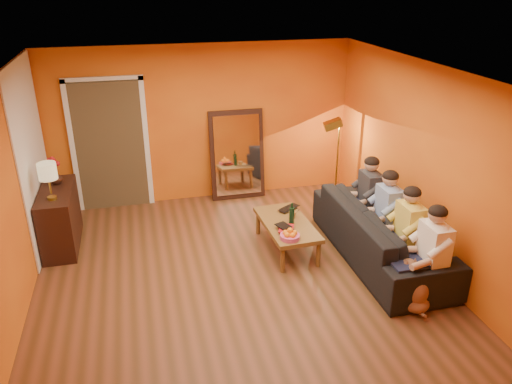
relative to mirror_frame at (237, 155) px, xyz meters
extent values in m
cube|color=brown|center=(-0.55, -2.63, -0.76)|extent=(5.00, 5.50, 0.00)
cube|color=white|center=(-0.55, -2.63, 1.84)|extent=(5.00, 5.50, 0.00)
cube|color=orange|center=(-0.55, 0.12, 0.54)|extent=(5.00, 0.00, 2.60)
cube|color=orange|center=(-3.05, -2.63, 0.54)|extent=(0.00, 5.50, 2.60)
cube|color=orange|center=(1.95, -2.63, 0.54)|extent=(0.00, 5.50, 2.60)
cube|color=white|center=(-3.04, -0.88, 0.54)|extent=(0.02, 1.90, 2.58)
cube|color=#3F2D19|center=(-2.05, 0.20, 0.29)|extent=(1.06, 0.30, 2.10)
cube|color=white|center=(-2.62, 0.08, 0.29)|extent=(0.08, 0.06, 2.20)
cube|color=white|center=(-1.48, 0.08, 0.29)|extent=(0.08, 0.06, 2.20)
cube|color=white|center=(-2.05, 0.08, 1.36)|extent=(1.22, 0.06, 0.08)
cube|color=black|center=(0.00, 0.00, 0.00)|extent=(0.92, 0.27, 1.51)
cube|color=white|center=(0.00, -0.04, 0.00)|extent=(0.78, 0.21, 1.35)
cube|color=black|center=(-2.79, -1.08, -0.34)|extent=(0.44, 1.18, 0.85)
imported|color=black|center=(1.45, -2.48, -0.39)|extent=(2.56, 1.00, 0.75)
cylinder|color=black|center=(0.33, -2.02, -0.18)|extent=(0.07, 0.07, 0.31)
imported|color=#B27F3F|center=(0.40, -1.85, -0.29)|extent=(0.13, 0.13, 0.10)
imported|color=black|center=(0.46, -1.62, -0.33)|extent=(0.43, 0.39, 0.03)
imported|color=black|center=(0.10, -2.17, -0.33)|extent=(0.20, 0.25, 0.02)
imported|color=#AB1317|center=(0.11, -2.16, -0.31)|extent=(0.28, 0.32, 0.02)
imported|color=black|center=(0.10, -2.18, -0.29)|extent=(0.22, 0.25, 0.02)
imported|color=black|center=(-2.79, -0.83, 0.18)|extent=(0.18, 0.18, 0.19)
camera|label=1|loc=(-1.63, -7.84, 2.84)|focal=35.00mm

